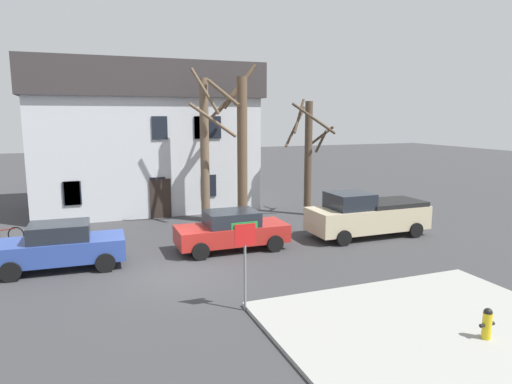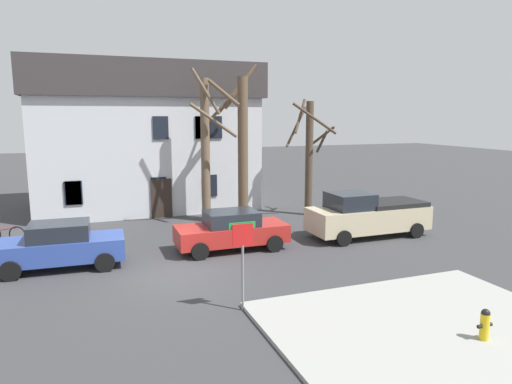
{
  "view_description": "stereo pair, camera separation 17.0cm",
  "coord_description": "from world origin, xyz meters",
  "px_view_note": "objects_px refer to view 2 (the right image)",
  "views": [
    {
      "loc": [
        -2.86,
        -15.07,
        5.43
      ],
      "look_at": [
        4.09,
        3.03,
        2.19
      ],
      "focal_mm": 32.14,
      "sensor_mm": 36.0,
      "label": 1
    },
    {
      "loc": [
        -2.7,
        -15.13,
        5.43
      ],
      "look_at": [
        4.09,
        3.03,
        2.19
      ],
      "focal_mm": 32.14,
      "sensor_mm": 36.0,
      "label": 2
    }
  ],
  "objects_px": {
    "tree_bare_far": "(309,153)",
    "pickup_truck_beige": "(367,215)",
    "building_main": "(145,136)",
    "tree_bare_near": "(206,146)",
    "street_sign_pole": "(243,249)",
    "tree_bare_mid": "(242,144)",
    "car_red_sedan": "(232,230)",
    "fire_hydrant": "(485,324)",
    "bicycle_leaning": "(5,234)",
    "car_blue_sedan": "(60,246)"
  },
  "relations": [
    {
      "from": "tree_bare_near",
      "to": "pickup_truck_beige",
      "type": "distance_m",
      "value": 8.64
    },
    {
      "from": "building_main",
      "to": "fire_hydrant",
      "type": "height_order",
      "value": "building_main"
    },
    {
      "from": "tree_bare_far",
      "to": "building_main",
      "type": "bearing_deg",
      "value": 144.59
    },
    {
      "from": "tree_bare_far",
      "to": "street_sign_pole",
      "type": "distance_m",
      "value": 13.19
    },
    {
      "from": "pickup_truck_beige",
      "to": "car_blue_sedan",
      "type": "bearing_deg",
      "value": 179.6
    },
    {
      "from": "tree_bare_near",
      "to": "tree_bare_mid",
      "type": "height_order",
      "value": "tree_bare_mid"
    },
    {
      "from": "car_red_sedan",
      "to": "building_main",
      "type": "bearing_deg",
      "value": 100.73
    },
    {
      "from": "tree_bare_mid",
      "to": "street_sign_pole",
      "type": "distance_m",
      "value": 11.04
    },
    {
      "from": "street_sign_pole",
      "to": "bicycle_leaning",
      "type": "xyz_separation_m",
      "value": [
        -7.37,
        10.27,
        -1.43
      ]
    },
    {
      "from": "car_blue_sedan",
      "to": "pickup_truck_beige",
      "type": "distance_m",
      "value": 12.83
    },
    {
      "from": "building_main",
      "to": "tree_bare_near",
      "type": "distance_m",
      "value": 5.82
    },
    {
      "from": "car_blue_sedan",
      "to": "bicycle_leaning",
      "type": "distance_m",
      "value": 5.17
    },
    {
      "from": "bicycle_leaning",
      "to": "pickup_truck_beige",
      "type": "bearing_deg",
      "value": -16.86
    },
    {
      "from": "tree_bare_mid",
      "to": "tree_bare_near",
      "type": "bearing_deg",
      "value": 151.45
    },
    {
      "from": "tree_bare_far",
      "to": "pickup_truck_beige",
      "type": "xyz_separation_m",
      "value": [
        0.39,
        -5.07,
        -2.42
      ]
    },
    {
      "from": "tree_bare_mid",
      "to": "car_red_sedan",
      "type": "xyz_separation_m",
      "value": [
        -1.96,
        -4.43,
        -3.21
      ]
    },
    {
      "from": "car_red_sedan",
      "to": "tree_bare_near",
      "type": "bearing_deg",
      "value": 86.14
    },
    {
      "from": "car_blue_sedan",
      "to": "building_main",
      "type": "bearing_deg",
      "value": 67.46
    },
    {
      "from": "car_red_sedan",
      "to": "bicycle_leaning",
      "type": "bearing_deg",
      "value": 153.3
    },
    {
      "from": "car_blue_sedan",
      "to": "pickup_truck_beige",
      "type": "xyz_separation_m",
      "value": [
        12.83,
        -0.09,
        0.16
      ]
    },
    {
      "from": "tree_bare_far",
      "to": "pickup_truck_beige",
      "type": "bearing_deg",
      "value": -85.59
    },
    {
      "from": "street_sign_pole",
      "to": "bicycle_leaning",
      "type": "distance_m",
      "value": 12.73
    },
    {
      "from": "car_red_sedan",
      "to": "bicycle_leaning",
      "type": "height_order",
      "value": "car_red_sedan"
    },
    {
      "from": "building_main",
      "to": "car_blue_sedan",
      "type": "bearing_deg",
      "value": -112.54
    },
    {
      "from": "pickup_truck_beige",
      "to": "bicycle_leaning",
      "type": "relative_size",
      "value": 3.3
    },
    {
      "from": "tree_bare_mid",
      "to": "car_blue_sedan",
      "type": "relative_size",
      "value": 1.8
    },
    {
      "from": "tree_bare_near",
      "to": "car_blue_sedan",
      "type": "distance_m",
      "value": 9.19
    },
    {
      "from": "pickup_truck_beige",
      "to": "street_sign_pole",
      "type": "distance_m",
      "value": 9.74
    },
    {
      "from": "car_red_sedan",
      "to": "street_sign_pole",
      "type": "bearing_deg",
      "value": -104.48
    },
    {
      "from": "car_blue_sedan",
      "to": "fire_hydrant",
      "type": "bearing_deg",
      "value": -44.59
    },
    {
      "from": "car_red_sedan",
      "to": "street_sign_pole",
      "type": "xyz_separation_m",
      "value": [
        -1.5,
        -5.81,
        0.98
      ]
    },
    {
      "from": "tree_bare_near",
      "to": "pickup_truck_beige",
      "type": "bearing_deg",
      "value": -42.17
    },
    {
      "from": "tree_bare_near",
      "to": "fire_hydrant",
      "type": "distance_m",
      "value": 15.62
    },
    {
      "from": "street_sign_pole",
      "to": "car_blue_sedan",
      "type": "bearing_deg",
      "value": 130.73
    },
    {
      "from": "building_main",
      "to": "tree_bare_far",
      "type": "xyz_separation_m",
      "value": [
        8.01,
        -5.69,
        -0.83
      ]
    },
    {
      "from": "building_main",
      "to": "tree_bare_near",
      "type": "relative_size",
      "value": 1.65
    },
    {
      "from": "fire_hydrant",
      "to": "bicycle_leaning",
      "type": "height_order",
      "value": "bicycle_leaning"
    },
    {
      "from": "fire_hydrant",
      "to": "car_blue_sedan",
      "type": "bearing_deg",
      "value": 135.41
    },
    {
      "from": "tree_bare_near",
      "to": "bicycle_leaning",
      "type": "xyz_separation_m",
      "value": [
        -9.23,
        -0.84,
        -3.52
      ]
    },
    {
      "from": "building_main",
      "to": "tree_bare_near",
      "type": "bearing_deg",
      "value": -65.94
    },
    {
      "from": "building_main",
      "to": "fire_hydrant",
      "type": "relative_size",
      "value": 16.36
    },
    {
      "from": "building_main",
      "to": "tree_bare_far",
      "type": "bearing_deg",
      "value": -35.41
    },
    {
      "from": "building_main",
      "to": "car_red_sedan",
      "type": "bearing_deg",
      "value": -79.27
    },
    {
      "from": "car_red_sedan",
      "to": "fire_hydrant",
      "type": "distance_m",
      "value": 10.21
    },
    {
      "from": "car_red_sedan",
      "to": "pickup_truck_beige",
      "type": "height_order",
      "value": "pickup_truck_beige"
    },
    {
      "from": "bicycle_leaning",
      "to": "fire_hydrant",
      "type": "bearing_deg",
      "value": -49.27
    },
    {
      "from": "tree_bare_mid",
      "to": "pickup_truck_beige",
      "type": "bearing_deg",
      "value": -46.05
    },
    {
      "from": "tree_bare_near",
      "to": "car_red_sedan",
      "type": "relative_size",
      "value": 1.7
    },
    {
      "from": "street_sign_pole",
      "to": "tree_bare_mid",
      "type": "bearing_deg",
      "value": 71.31
    },
    {
      "from": "building_main",
      "to": "tree_bare_near",
      "type": "xyz_separation_m",
      "value": [
        2.37,
        -5.3,
        -0.36
      ]
    }
  ]
}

